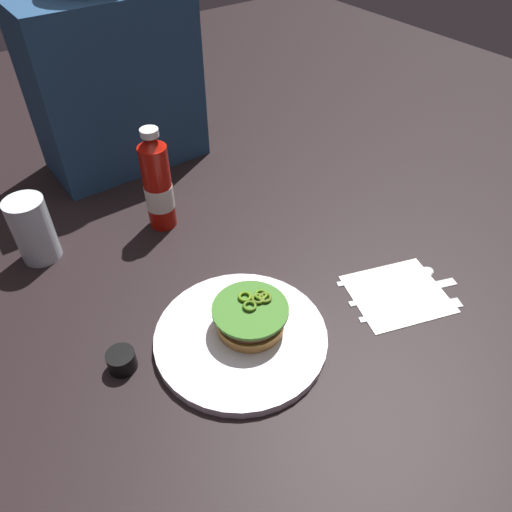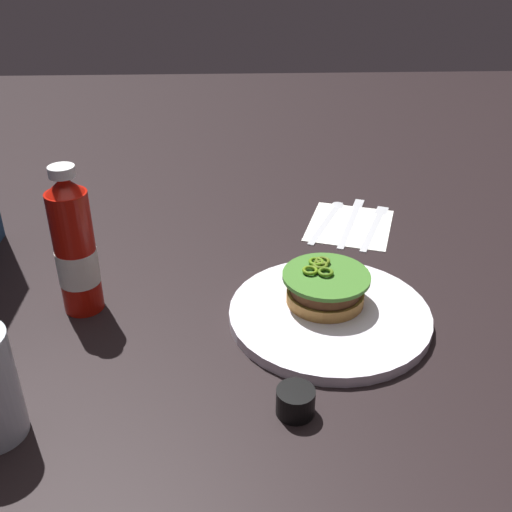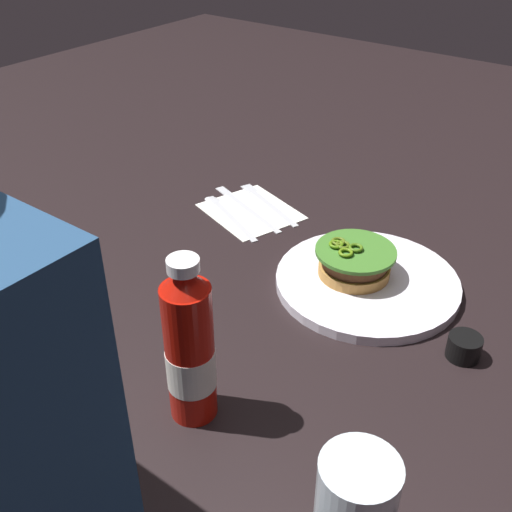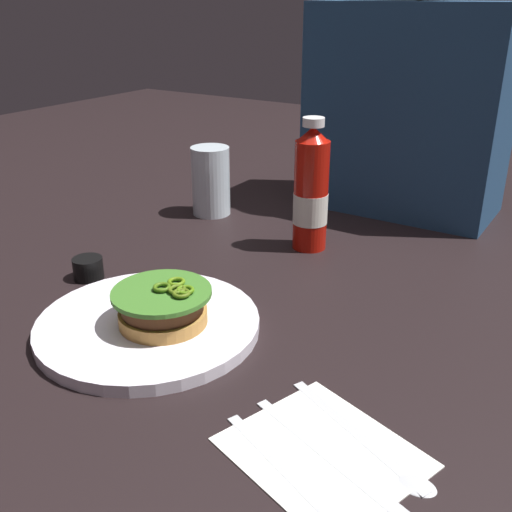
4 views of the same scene
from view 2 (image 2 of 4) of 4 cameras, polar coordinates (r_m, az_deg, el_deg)
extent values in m
plane|color=black|center=(0.88, -2.00, -5.39)|extent=(3.00, 3.00, 0.00)
cylinder|color=white|center=(0.87, 6.93, -5.58)|extent=(0.29, 0.29, 0.02)
cylinder|color=#BA823D|center=(0.87, 6.55, -3.98)|extent=(0.11, 0.11, 0.02)
cylinder|color=#512D19|center=(0.86, 6.62, -3.04)|extent=(0.10, 0.10, 0.02)
cylinder|color=red|center=(0.86, 6.66, -2.43)|extent=(0.10, 0.10, 0.01)
cylinder|color=#3B7126|center=(0.86, 6.68, -2.09)|extent=(0.13, 0.13, 0.01)
torus|color=#547B13|center=(0.86, 5.10, -1.37)|extent=(0.02, 0.02, 0.01)
torus|color=#446B14|center=(0.85, 6.61, -1.68)|extent=(0.02, 0.02, 0.01)
torus|color=#4B7A11|center=(0.88, 5.69, -0.55)|extent=(0.02, 0.02, 0.01)
torus|color=#4D6515|center=(0.88, 6.28, -0.48)|extent=(0.02, 0.02, 0.01)
torus|color=#4B6615|center=(0.87, 6.06, -0.84)|extent=(0.02, 0.02, 0.01)
cylinder|color=#B41309|center=(0.88, -16.87, 0.27)|extent=(0.06, 0.06, 0.19)
cone|color=#B41309|center=(0.84, -17.91, 6.48)|extent=(0.05, 0.05, 0.02)
cylinder|color=white|center=(0.83, -18.11, 7.67)|extent=(0.04, 0.04, 0.01)
cylinder|color=white|center=(0.89, -16.67, -0.92)|extent=(0.06, 0.06, 0.05)
cylinder|color=black|center=(0.72, 3.68, -13.67)|extent=(0.05, 0.05, 0.03)
cube|color=white|center=(1.13, 8.86, 2.93)|extent=(0.21, 0.19, 0.00)
cube|color=silver|center=(1.13, 11.10, 2.78)|extent=(0.18, 0.09, 0.00)
cube|color=silver|center=(1.20, 11.85, 4.41)|extent=(0.04, 0.03, 0.00)
cube|color=silver|center=(1.13, 8.87, 3.08)|extent=(0.18, 0.08, 0.00)
cube|color=silver|center=(1.21, 9.55, 4.72)|extent=(0.08, 0.04, 0.00)
cube|color=silver|center=(1.14, 6.66, 3.37)|extent=(0.18, 0.09, 0.00)
ellipsoid|color=silver|center=(1.21, 7.79, 4.94)|extent=(0.04, 0.03, 0.00)
camera|label=1|loc=(0.71, 60.37, 28.91)|focal=34.17mm
camera|label=3|loc=(0.71, -66.68, 18.48)|focal=42.89mm
camera|label=4|loc=(1.33, 27.67, 22.18)|focal=41.72mm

